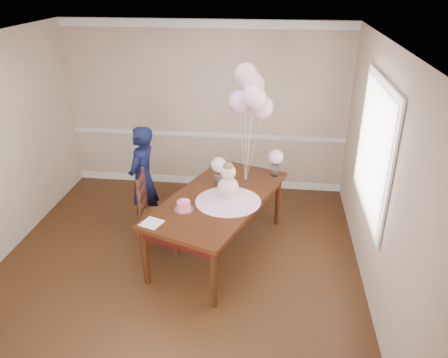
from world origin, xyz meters
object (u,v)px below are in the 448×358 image
birthday_cake (184,205)px  woman (143,179)px  dining_table_top (219,199)px  dining_chair_seat (161,217)px

birthday_cake → woman: 1.12m
dining_table_top → dining_chair_seat: bearing=-155.0°
dining_chair_seat → woman: (-0.36, 0.52, 0.27)m
dining_table_top → dining_chair_seat: size_ratio=4.47×
dining_table_top → birthday_cake: bearing=-114.0°
dining_table_top → birthday_cake: birthday_cake is taller
dining_chair_seat → dining_table_top: bearing=-2.1°
dining_chair_seat → woman: size_ratio=0.31×
birthday_cake → dining_chair_seat: 0.62m
dining_chair_seat → woman: bearing=118.0°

